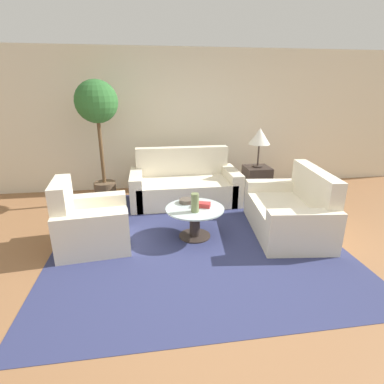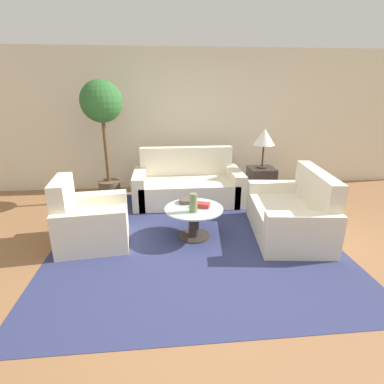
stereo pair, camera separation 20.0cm
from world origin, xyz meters
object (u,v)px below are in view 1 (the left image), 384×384
at_px(table_lamp, 260,137).
at_px(coffee_table, 195,218).
at_px(loveseat, 292,213).
at_px(book_stack, 202,205).
at_px(sofa_main, 184,185).
at_px(vase, 195,203).
at_px(armchair, 88,225).
at_px(bowl, 186,201).
at_px(potted_plant, 98,115).

bearing_deg(table_lamp, coffee_table, -134.53).
relative_size(loveseat, book_stack, 6.50).
xyz_separation_m(sofa_main, vase, (-0.05, -1.52, 0.26)).
distance_m(armchair, book_stack, 1.47).
relative_size(armchair, vase, 3.88).
bearing_deg(bowl, potted_plant, 133.65).
bearing_deg(coffee_table, book_stack, 12.29).
height_order(armchair, vase, armchair).
bearing_deg(sofa_main, table_lamp, -1.08).
bearing_deg(loveseat, coffee_table, -84.96).
bearing_deg(coffee_table, vase, -98.60).
distance_m(potted_plant, book_stack, 2.32).
bearing_deg(loveseat, potted_plant, -113.31).
bearing_deg(table_lamp, book_stack, -132.70).
height_order(loveseat, bowl, loveseat).
bearing_deg(vase, sofa_main, 88.01).
xyz_separation_m(vase, bowl, (-0.07, 0.32, -0.09)).
height_order(sofa_main, book_stack, sofa_main).
height_order(potted_plant, bowl, potted_plant).
xyz_separation_m(armchair, book_stack, (1.46, 0.05, 0.17)).
relative_size(loveseat, table_lamp, 2.21).
relative_size(sofa_main, bowl, 9.45).
height_order(sofa_main, armchair, sofa_main).
relative_size(sofa_main, coffee_table, 2.39).
xyz_separation_m(armchair, table_lamp, (2.71, 1.39, 0.82)).
bearing_deg(sofa_main, potted_plant, 175.19).
bearing_deg(table_lamp, potted_plant, 177.02).
bearing_deg(bowl, loveseat, -9.46).
relative_size(coffee_table, book_stack, 3.31).
bearing_deg(vase, armchair, 175.66).
xyz_separation_m(table_lamp, vase, (-1.37, -1.50, -0.56)).
distance_m(armchair, table_lamp, 3.15).
relative_size(armchair, bowl, 4.85).
distance_m(armchair, coffee_table, 1.36).
distance_m(armchair, loveseat, 2.71).
xyz_separation_m(table_lamp, bowl, (-1.44, -1.17, -0.66)).
distance_m(bowl, book_stack, 0.26).
bearing_deg(potted_plant, table_lamp, -2.98).
xyz_separation_m(coffee_table, bowl, (-0.09, 0.20, 0.17)).
xyz_separation_m(potted_plant, bowl, (1.25, -1.31, -1.04)).
height_order(coffee_table, bowl, bowl).
relative_size(armchair, potted_plant, 0.46).
xyz_separation_m(sofa_main, table_lamp, (1.32, -0.02, 0.82)).
bearing_deg(book_stack, coffee_table, -147.32).
distance_m(sofa_main, bowl, 1.21).
height_order(potted_plant, vase, potted_plant).
bearing_deg(armchair, bowl, -85.96).
distance_m(coffee_table, vase, 0.30).
bearing_deg(sofa_main, armchair, -134.41).
relative_size(loveseat, vase, 6.21).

